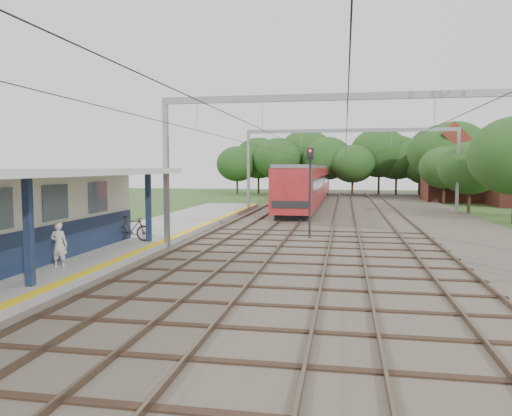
# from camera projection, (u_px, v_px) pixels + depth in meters

# --- Properties ---
(ground) EXTENTS (160.00, 160.00, 0.00)m
(ground) POSITION_uv_depth(u_px,v_px,m) (136.00, 414.00, 7.75)
(ground) COLOR #2D4C1E
(ground) RESTS_ON ground
(ballast_bed) EXTENTS (18.00, 90.00, 0.10)m
(ballast_bed) POSITION_uv_depth(u_px,v_px,m) (356.00, 219.00, 36.48)
(ballast_bed) COLOR #473D33
(ballast_bed) RESTS_ON ground
(platform) EXTENTS (5.00, 52.00, 0.35)m
(platform) POSITION_uv_depth(u_px,v_px,m) (108.00, 247.00, 22.79)
(platform) COLOR gray
(platform) RESTS_ON ground
(yellow_stripe) EXTENTS (0.45, 52.00, 0.01)m
(yellow_stripe) POSITION_uv_depth(u_px,v_px,m) (154.00, 245.00, 22.38)
(yellow_stripe) COLOR yellow
(yellow_stripe) RESTS_ON platform
(rail_tracks) EXTENTS (11.80, 88.00, 0.15)m
(rail_tracks) POSITION_uv_depth(u_px,v_px,m) (322.00, 217.00, 36.91)
(rail_tracks) COLOR brown
(rail_tracks) RESTS_ON ballast_bed
(catenary_system) EXTENTS (17.22, 88.00, 7.00)m
(catenary_system) POSITION_uv_depth(u_px,v_px,m) (349.00, 141.00, 31.51)
(catenary_system) COLOR gray
(catenary_system) RESTS_ON ground
(tree_band) EXTENTS (31.72, 30.88, 8.82)m
(tree_band) POSITION_uv_depth(u_px,v_px,m) (351.00, 159.00, 62.72)
(tree_band) COLOR #382619
(tree_band) RESTS_ON ground
(house_far) EXTENTS (8.00, 6.12, 8.66)m
(house_far) POSITION_uv_depth(u_px,v_px,m) (462.00, 173.00, 55.70)
(house_far) COLOR brown
(house_far) RESTS_ON ground
(person) EXTENTS (0.61, 0.43, 1.60)m
(person) POSITION_uv_depth(u_px,v_px,m) (59.00, 245.00, 17.27)
(person) COLOR beige
(person) RESTS_ON platform
(bicycle) EXTENTS (1.94, 0.57, 1.16)m
(bicycle) POSITION_uv_depth(u_px,v_px,m) (132.00, 229.00, 23.57)
(bicycle) COLOR black
(bicycle) RESTS_ON platform
(train) EXTENTS (3.00, 37.31, 3.93)m
(train) POSITION_uv_depth(u_px,v_px,m) (309.00, 183.00, 52.11)
(train) COLOR black
(train) RESTS_ON ballast_bed
(signal_post) EXTENTS (0.37, 0.32, 4.84)m
(signal_post) POSITION_uv_depth(u_px,v_px,m) (310.00, 180.00, 26.09)
(signal_post) COLOR black
(signal_post) RESTS_ON ground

